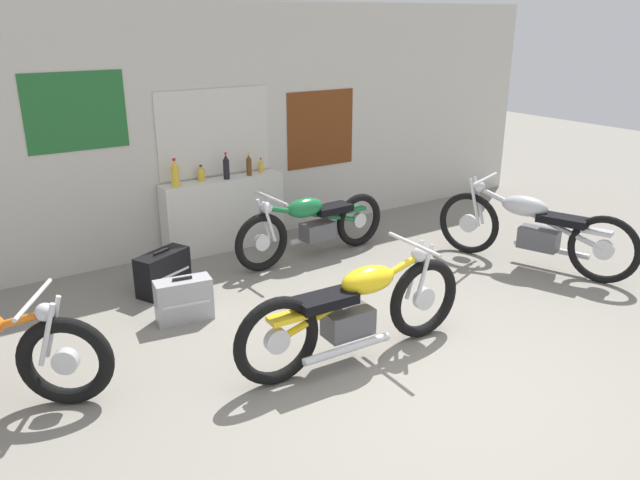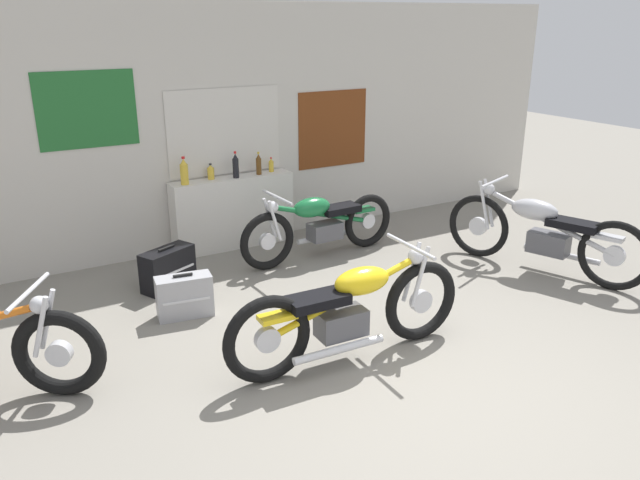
# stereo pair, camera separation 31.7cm
# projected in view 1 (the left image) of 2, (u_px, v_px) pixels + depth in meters

# --- Properties ---
(ground_plane) EXTENTS (24.00, 24.00, 0.00)m
(ground_plane) POSITION_uv_depth(u_px,v_px,m) (436.00, 387.00, 4.68)
(ground_plane) COLOR gray
(wall_back) EXTENTS (10.00, 0.07, 2.80)m
(wall_back) POSITION_uv_depth(u_px,v_px,m) (214.00, 129.00, 7.19)
(wall_back) COLOR beige
(wall_back) RESTS_ON ground_plane
(sill_counter) EXTENTS (1.47, 0.28, 0.85)m
(sill_counter) POSITION_uv_depth(u_px,v_px,m) (224.00, 214.00, 7.37)
(sill_counter) COLOR silver
(sill_counter) RESTS_ON ground_plane
(bottle_leftmost) EXTENTS (0.09, 0.09, 0.32)m
(bottle_leftmost) POSITION_uv_depth(u_px,v_px,m) (175.00, 174.00, 6.85)
(bottle_leftmost) COLOR gold
(bottle_leftmost) RESTS_ON sill_counter
(bottle_left_center) EXTENTS (0.08, 0.08, 0.18)m
(bottle_left_center) POSITION_uv_depth(u_px,v_px,m) (201.00, 174.00, 7.11)
(bottle_left_center) COLOR gold
(bottle_left_center) RESTS_ON sill_counter
(bottle_center) EXTENTS (0.07, 0.07, 0.31)m
(bottle_center) POSITION_uv_depth(u_px,v_px,m) (226.00, 167.00, 7.17)
(bottle_center) COLOR black
(bottle_center) RESTS_ON sill_counter
(bottle_right_center) EXTENTS (0.06, 0.06, 0.27)m
(bottle_right_center) POSITION_uv_depth(u_px,v_px,m) (249.00, 165.00, 7.34)
(bottle_right_center) COLOR #5B3814
(bottle_right_center) RESTS_ON sill_counter
(bottle_rightmost) EXTENTS (0.06, 0.06, 0.18)m
(bottle_rightmost) POSITION_uv_depth(u_px,v_px,m) (261.00, 166.00, 7.50)
(bottle_rightmost) COLOR gold
(bottle_rightmost) RESTS_ON sill_counter
(motorcycle_yellow) EXTENTS (2.12, 0.64, 0.89)m
(motorcycle_yellow) POSITION_uv_depth(u_px,v_px,m) (356.00, 310.00, 4.95)
(motorcycle_yellow) COLOR black
(motorcycle_yellow) RESTS_ON ground_plane
(motorcycle_silver) EXTENTS (0.93, 2.10, 0.93)m
(motorcycle_silver) POSITION_uv_depth(u_px,v_px,m) (533.00, 229.00, 6.80)
(motorcycle_silver) COLOR black
(motorcycle_silver) RESTS_ON ground_plane
(motorcycle_green) EXTENTS (2.01, 0.64, 0.82)m
(motorcycle_green) POSITION_uv_depth(u_px,v_px,m) (313.00, 224.00, 7.08)
(motorcycle_green) COLOR black
(motorcycle_green) RESTS_ON ground_plane
(hard_case_silver) EXTENTS (0.53, 0.29, 0.42)m
(hard_case_silver) POSITION_uv_depth(u_px,v_px,m) (184.00, 300.00, 5.66)
(hard_case_silver) COLOR #9E9EA3
(hard_case_silver) RESTS_ON ground_plane
(hard_case_black) EXTENTS (0.61, 0.45, 0.44)m
(hard_case_black) POSITION_uv_depth(u_px,v_px,m) (163.00, 272.00, 6.25)
(hard_case_black) COLOR black
(hard_case_black) RESTS_ON ground_plane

